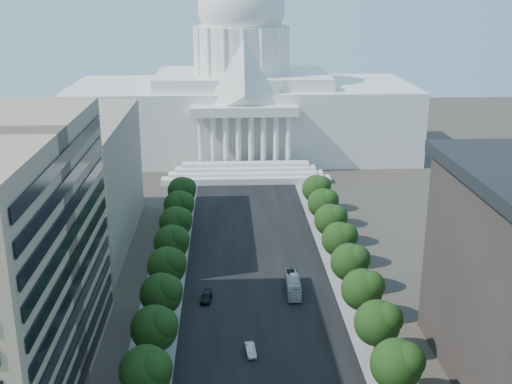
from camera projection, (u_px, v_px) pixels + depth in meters
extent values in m
cube|color=black|center=(254.00, 256.00, 144.96)|extent=(30.00, 260.00, 0.01)
cube|color=gray|center=(170.00, 258.00, 144.08)|extent=(8.00, 260.00, 0.02)
cube|color=gray|center=(338.00, 254.00, 145.85)|extent=(8.00, 260.00, 0.02)
cube|color=white|center=(242.00, 119.00, 231.41)|extent=(120.00, 50.00, 25.00)
cube|color=white|center=(242.00, 78.00, 226.95)|extent=(60.00, 40.00, 4.00)
cube|color=white|center=(244.00, 111.00, 203.29)|extent=(34.00, 8.00, 3.00)
cylinder|color=white|center=(242.00, 49.00, 223.87)|extent=(32.00, 32.00, 16.00)
ellipsoid|color=white|center=(241.00, 8.00, 219.57)|extent=(30.00, 30.00, 27.60)
cube|color=gray|center=(45.00, 183.00, 147.62)|extent=(38.00, 52.00, 30.00)
sphere|color=black|center=(146.00, 371.00, 90.90)|extent=(7.60, 7.60, 7.60)
sphere|color=black|center=(154.00, 367.00, 89.89)|extent=(5.32, 5.32, 5.32)
cylinder|color=#33261C|center=(156.00, 354.00, 103.75)|extent=(0.56, 0.56, 2.94)
sphere|color=black|center=(154.00, 328.00, 102.31)|extent=(7.60, 7.60, 7.60)
sphere|color=black|center=(162.00, 324.00, 101.30)|extent=(5.32, 5.32, 5.32)
cylinder|color=#33261C|center=(162.00, 318.00, 115.16)|extent=(0.56, 0.56, 2.94)
sphere|color=black|center=(161.00, 294.00, 113.71)|extent=(7.60, 7.60, 7.60)
sphere|color=black|center=(168.00, 290.00, 112.70)|extent=(5.32, 5.32, 5.32)
cylinder|color=#33261C|center=(168.00, 288.00, 126.56)|extent=(0.56, 0.56, 2.94)
sphere|color=black|center=(167.00, 266.00, 125.12)|extent=(7.60, 7.60, 7.60)
sphere|color=black|center=(173.00, 262.00, 124.11)|extent=(5.32, 5.32, 5.32)
cylinder|color=#33261C|center=(172.00, 263.00, 137.97)|extent=(0.56, 0.56, 2.94)
sphere|color=black|center=(171.00, 242.00, 136.52)|extent=(7.60, 7.60, 7.60)
sphere|color=black|center=(177.00, 239.00, 135.51)|extent=(5.32, 5.32, 5.32)
cylinder|color=#33261C|center=(176.00, 241.00, 149.37)|extent=(0.56, 0.56, 2.94)
sphere|color=black|center=(175.00, 223.00, 147.93)|extent=(7.60, 7.60, 7.60)
sphere|color=black|center=(181.00, 219.00, 146.92)|extent=(5.32, 5.32, 5.32)
cylinder|color=#33261C|center=(180.00, 223.00, 160.78)|extent=(0.56, 0.56, 2.94)
sphere|color=black|center=(179.00, 206.00, 159.33)|extent=(7.60, 7.60, 7.60)
sphere|color=black|center=(184.00, 202.00, 158.32)|extent=(5.32, 5.32, 5.32)
cylinder|color=#33261C|center=(182.00, 207.00, 172.18)|extent=(0.56, 0.56, 2.94)
sphere|color=black|center=(182.00, 191.00, 170.74)|extent=(7.60, 7.60, 7.60)
sphere|color=black|center=(187.00, 188.00, 169.73)|extent=(5.32, 5.32, 5.32)
sphere|color=black|center=(396.00, 364.00, 92.58)|extent=(7.60, 7.60, 7.60)
sphere|color=black|center=(407.00, 360.00, 91.57)|extent=(5.32, 5.32, 5.32)
cylinder|color=#33261C|center=(376.00, 348.00, 105.43)|extent=(0.56, 0.56, 2.94)
sphere|color=black|center=(377.00, 323.00, 103.98)|extent=(7.60, 7.60, 7.60)
sphere|color=black|center=(387.00, 319.00, 102.97)|extent=(5.32, 5.32, 5.32)
cylinder|color=#33261C|center=(361.00, 313.00, 116.83)|extent=(0.56, 0.56, 2.94)
sphere|color=black|center=(362.00, 290.00, 115.39)|extent=(7.60, 7.60, 7.60)
sphere|color=black|center=(371.00, 285.00, 114.38)|extent=(5.32, 5.32, 5.32)
cylinder|color=#33261C|center=(348.00, 284.00, 128.24)|extent=(0.56, 0.56, 2.94)
sphere|color=black|center=(349.00, 262.00, 126.79)|extent=(7.60, 7.60, 7.60)
sphere|color=black|center=(357.00, 258.00, 125.78)|extent=(5.32, 5.32, 5.32)
cylinder|color=#33261C|center=(338.00, 259.00, 139.64)|extent=(0.56, 0.56, 2.94)
sphere|color=black|center=(339.00, 239.00, 138.20)|extent=(7.60, 7.60, 7.60)
sphere|color=black|center=(346.00, 236.00, 137.19)|extent=(5.32, 5.32, 5.32)
cylinder|color=#33261C|center=(329.00, 239.00, 151.05)|extent=(0.56, 0.56, 2.94)
sphere|color=black|center=(330.00, 220.00, 149.60)|extent=(7.60, 7.60, 7.60)
sphere|color=black|center=(337.00, 216.00, 148.59)|extent=(5.32, 5.32, 5.32)
cylinder|color=#33261C|center=(322.00, 221.00, 162.45)|extent=(0.56, 0.56, 2.94)
sphere|color=black|center=(323.00, 203.00, 161.01)|extent=(7.60, 7.60, 7.60)
sphere|color=black|center=(328.00, 200.00, 160.00)|extent=(5.32, 5.32, 5.32)
cylinder|color=#33261C|center=(316.00, 205.00, 173.86)|extent=(0.56, 0.56, 2.94)
sphere|color=black|center=(316.00, 189.00, 172.41)|extent=(7.60, 7.60, 7.60)
sphere|color=black|center=(321.00, 186.00, 171.40)|extent=(5.32, 5.32, 5.32)
cylinder|color=gray|center=(414.00, 378.00, 92.26)|extent=(0.18, 0.18, 9.00)
cylinder|color=gray|center=(408.00, 352.00, 90.88)|extent=(2.40, 0.14, 0.14)
sphere|color=gray|center=(401.00, 353.00, 90.86)|extent=(0.44, 0.44, 0.44)
cylinder|color=gray|center=(375.00, 298.00, 116.02)|extent=(0.18, 0.18, 9.00)
cylinder|color=gray|center=(370.00, 276.00, 114.64)|extent=(2.40, 0.14, 0.14)
sphere|color=gray|center=(364.00, 277.00, 114.62)|extent=(0.44, 0.44, 0.44)
cylinder|color=gray|center=(349.00, 244.00, 139.78)|extent=(0.18, 0.18, 9.00)
cylinder|color=gray|center=(345.00, 226.00, 138.40)|extent=(2.40, 0.14, 0.14)
sphere|color=gray|center=(340.00, 227.00, 138.38)|extent=(0.44, 0.44, 0.44)
cylinder|color=gray|center=(331.00, 207.00, 163.54)|extent=(0.18, 0.18, 9.00)
cylinder|color=gray|center=(327.00, 191.00, 162.16)|extent=(2.40, 0.14, 0.14)
sphere|color=gray|center=(323.00, 191.00, 162.14)|extent=(0.44, 0.44, 0.44)
cylinder|color=gray|center=(317.00, 179.00, 187.30)|extent=(0.18, 0.18, 9.00)
cylinder|color=gray|center=(314.00, 165.00, 185.92)|extent=(2.40, 0.14, 0.14)
sphere|color=gray|center=(310.00, 165.00, 185.90)|extent=(0.44, 0.44, 0.44)
imported|color=#B3B7BC|center=(250.00, 350.00, 106.30)|extent=(2.05, 4.54, 1.44)
imported|color=black|center=(206.00, 297.00, 124.24)|extent=(2.56, 5.07, 1.41)
imported|color=silver|center=(293.00, 284.00, 127.72)|extent=(3.06, 11.34, 3.13)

